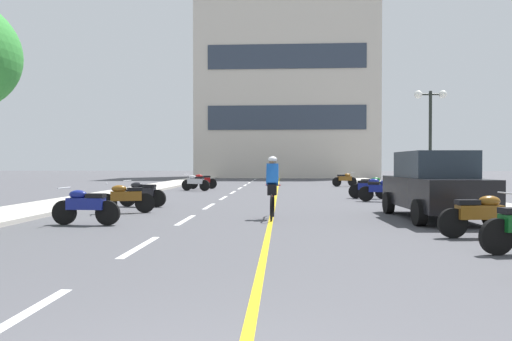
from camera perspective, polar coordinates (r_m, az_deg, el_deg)
name	(u,v)px	position (r m, az deg, el deg)	size (l,w,h in m)	color
ground_plane	(271,194)	(23.40, 1.84, -2.81)	(140.00, 140.00, 0.00)	#47474C
curb_left	(145,189)	(27.50, -13.19, -2.16)	(2.40, 72.00, 0.12)	#B7B2A8
curb_right	(404,190)	(27.21, 17.34, -2.21)	(2.40, 72.00, 0.12)	#B7B2A8
lane_dash_0	(14,320)	(5.26, -27.10, -15.75)	(0.14, 2.20, 0.01)	silver
lane_dash_1	(140,247)	(8.85, -13.76, -8.88)	(0.14, 2.20, 0.01)	silver
lane_dash_2	(186,220)	(12.69, -8.47, -5.91)	(0.14, 2.20, 0.01)	silver
lane_dash_3	(209,206)	(16.61, -5.67, -4.30)	(0.14, 2.20, 0.01)	silver
lane_dash_4	(223,198)	(20.56, -3.95, -3.31)	(0.14, 2.20, 0.01)	silver
lane_dash_5	(233,192)	(24.52, -2.79, -2.63)	(0.14, 2.20, 0.01)	silver
lane_dash_6	(240,188)	(28.50, -1.95, -2.15)	(0.14, 2.20, 0.01)	silver
lane_dash_7	(245,185)	(32.48, -1.32, -1.78)	(0.14, 2.20, 0.01)	silver
lane_dash_8	(249,183)	(36.47, -0.82, -1.49)	(0.14, 2.20, 0.01)	silver
lane_dash_9	(252,181)	(40.45, -0.43, -1.26)	(0.14, 2.20, 0.01)	silver
lane_dash_10	(255,179)	(44.44, -0.10, -1.07)	(0.14, 2.20, 0.01)	silver
lane_dash_11	(257,178)	(48.44, 0.17, -0.91)	(0.14, 2.20, 0.01)	silver
centre_line_yellow	(277,190)	(26.39, 2.54, -2.39)	(0.12, 66.00, 0.01)	gold
office_building	(286,84)	(52.20, 3.64, 10.37)	(18.77, 8.40, 20.25)	beige
street_lamp_mid	(430,117)	(23.10, 20.24, 6.03)	(1.46, 0.36, 4.70)	black
parked_car_near	(434,185)	(13.58, 20.63, -1.65)	(2.05, 4.26, 1.82)	black
motorcycle_2	(480,214)	(10.54, 25.36, -4.80)	(1.70, 0.60, 0.92)	black
motorcycle_3	(85,206)	(12.22, -19.84, -4.00)	(1.70, 0.60, 0.92)	black
motorcycle_4	(126,198)	(14.73, -15.42, -3.16)	(1.63, 0.81, 0.92)	black
motorcycle_5	(142,193)	(16.78, -13.56, -2.66)	(1.70, 0.60, 0.92)	black
motorcycle_6	(381,190)	(19.16, 14.76, -2.23)	(1.70, 0.60, 0.92)	black
motorcycle_7	(369,188)	(20.61, 13.46, -2.01)	(1.68, 0.66, 0.92)	black
motorcycle_8	(372,185)	(22.63, 13.75, -1.76)	(1.70, 0.60, 0.92)	black
motorcycle_9	(195,182)	(26.11, -7.29, -1.40)	(1.65, 0.77, 0.92)	black
motorcycle_10	(202,181)	(28.03, -6.49, -1.24)	(1.69, 0.62, 0.92)	black
motorcycle_11	(345,179)	(31.26, 10.63, -1.03)	(1.65, 0.76, 0.92)	black
cyclist_rider	(272,186)	(12.82, 1.98, -1.87)	(0.42, 1.77, 1.71)	black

